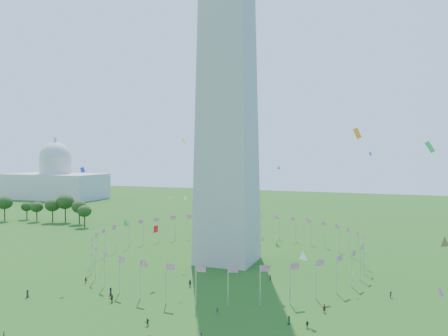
{
  "coord_description": "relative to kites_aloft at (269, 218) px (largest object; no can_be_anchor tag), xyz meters",
  "views": [
    {
      "loc": [
        44.97,
        -74.76,
        33.29
      ],
      "look_at": [
        4.41,
        35.0,
        29.2
      ],
      "focal_mm": 35.0,
      "sensor_mm": 36.0,
      "label": 1
    }
  ],
  "objects": [
    {
      "name": "capitol_building",
      "position": [
        -200.46,
        159.16,
        4.55
      ],
      "size": [
        70.0,
        35.0,
        46.0
      ],
      "primitive_type": null,
      "color": "beige",
      "rests_on": "ground"
    },
    {
      "name": "tree_line_west",
      "position": [
        -125.7,
        70.24,
        -12.84
      ],
      "size": [
        55.31,
        16.07,
        13.1
      ],
      "color": "#2E531B",
      "rests_on": "ground"
    },
    {
      "name": "crowd",
      "position": [
        -9.84,
        -16.92,
        -17.59
      ],
      "size": [
        79.42,
        62.85,
        1.89
      ],
      "color": "#212B4D",
      "rests_on": "ground"
    },
    {
      "name": "kites_aloft",
      "position": [
        0.0,
        0.0,
        0.0
      ],
      "size": [
        98.46,
        73.21,
        33.1
      ],
      "color": "white",
      "rests_on": "ground"
    },
    {
      "name": "flag_ring",
      "position": [
        -20.46,
        29.16,
        -13.95
      ],
      "size": [
        80.24,
        80.24,
        9.0
      ],
      "color": "silver",
      "rests_on": "ground"
    },
    {
      "name": "ground",
      "position": [
        -20.46,
        -20.84,
        -18.45
      ],
      "size": [
        600.0,
        600.0,
        0.0
      ],
      "primitive_type": "plane",
      "color": "#1B4A11",
      "rests_on": "ground"
    }
  ]
}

